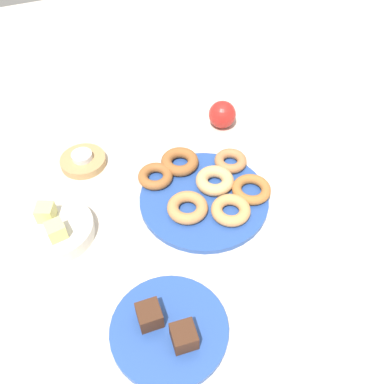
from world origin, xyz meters
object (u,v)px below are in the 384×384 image
at_px(donut_0, 180,162).
at_px(donut_2, 251,189).
at_px(donut_plate, 204,199).
at_px(donut_5, 155,176).
at_px(donut_1, 187,207).
at_px(tealight, 82,156).
at_px(candle_holder, 83,161).
at_px(fruit_bowl, 57,230).
at_px(donut_4, 215,181).
at_px(cake_plate, 169,330).
at_px(brownie_near, 184,336).
at_px(melon_chunk_left, 56,230).
at_px(donut_3, 231,210).
at_px(brownie_far, 149,315).
at_px(melon_chunk_right, 46,212).
at_px(donut_6, 231,161).
at_px(apple, 222,114).

relative_size(donut_0, donut_2, 1.02).
height_order(donut_plate, donut_5, donut_5).
bearing_deg(donut_1, tealight, 36.02).
xyz_separation_m(donut_2, candle_holder, (0.25, 0.34, -0.01)).
bearing_deg(candle_holder, fruit_bowl, 153.43).
height_order(donut_4, cake_plate, donut_4).
bearing_deg(donut_plate, donut_1, 116.02).
bearing_deg(donut_plate, brownie_near, 150.93).
bearing_deg(brownie_near, melon_chunk_left, 28.63).
bearing_deg(donut_3, brownie_far, 125.11).
bearing_deg(melon_chunk_left, fruit_bowl, 0.00).
xyz_separation_m(fruit_bowl, melon_chunk_right, (0.03, 0.01, 0.03)).
height_order(donut_4, brownie_far, brownie_far).
relative_size(donut_3, cake_plate, 0.41).
distance_m(brownie_near, fruit_bowl, 0.37).
bearing_deg(donut_4, melon_chunk_left, 93.83).
bearing_deg(cake_plate, donut_plate, -34.40).
distance_m(donut_plate, melon_chunk_right, 0.35).
bearing_deg(brownie_near, cake_plate, 26.57).
bearing_deg(donut_5, candle_holder, 48.38).
distance_m(donut_4, cake_plate, 0.37).
relative_size(donut_5, brownie_near, 1.87).
relative_size(donut_plate, donut_6, 3.75).
bearing_deg(cake_plate, tealight, 5.80).
distance_m(donut_plate, brownie_near, 0.34).
bearing_deg(fruit_bowl, donut_2, -97.45).
distance_m(donut_3, donut_6, 0.16).
bearing_deg(brownie_near, candle_holder, 7.20).
xyz_separation_m(donut_plate, donut_0, (0.12, 0.01, 0.02)).
height_order(tealight, fruit_bowl, tealight).
bearing_deg(melon_chunk_right, brownie_far, -155.88).
bearing_deg(fruit_bowl, donut_5, -75.03).
bearing_deg(tealight, donut_4, -126.30).
relative_size(donut_3, apple, 1.20).
bearing_deg(donut_0, donut_5, 108.12).
bearing_deg(cake_plate, donut_5, -15.03).
bearing_deg(melon_chunk_right, donut_1, -105.58).
distance_m(donut_1, donut_4, 0.10).
height_order(donut_2, cake_plate, donut_2).
bearing_deg(donut_6, donut_1, 122.94).
relative_size(donut_2, brownie_near, 2.05).
bearing_deg(fruit_bowl, cake_plate, -153.42).
bearing_deg(donut_0, donut_6, -110.28).
xyz_separation_m(donut_5, brownie_far, (-0.33, 0.12, 0.01)).
bearing_deg(donut_0, tealight, 63.77).
distance_m(donut_0, tealight, 0.24).
distance_m(donut_plate, cake_plate, 0.32).
height_order(donut_0, fruit_bowl, donut_0).
xyz_separation_m(donut_6, apple, (0.16, -0.05, 0.01)).
height_order(donut_1, donut_3, same).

